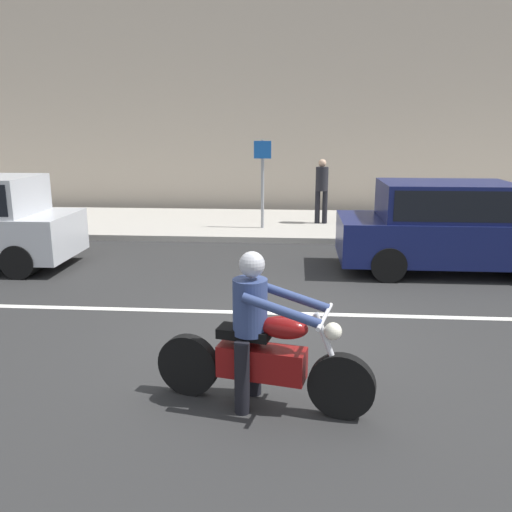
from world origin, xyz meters
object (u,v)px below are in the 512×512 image
at_px(motorcycle_with_rider_denim_blue, 261,345).
at_px(street_sign_post, 263,175).
at_px(pedestrian_bystander, 322,186).
at_px(parked_sedan_navy, 451,227).

xyz_separation_m(motorcycle_with_rider_denim_blue, street_sign_post, (-0.55, 8.85, 0.88)).
height_order(motorcycle_with_rider_denim_blue, street_sign_post, street_sign_post).
relative_size(motorcycle_with_rider_denim_blue, street_sign_post, 0.98).
relative_size(street_sign_post, pedestrian_bystander, 1.30).
distance_m(parked_sedan_navy, pedestrian_bystander, 4.88).
bearing_deg(parked_sedan_navy, pedestrian_bystander, 117.57).
relative_size(parked_sedan_navy, street_sign_post, 1.92).
bearing_deg(pedestrian_bystander, parked_sedan_navy, -62.43).
distance_m(street_sign_post, pedestrian_bystander, 1.79).
relative_size(parked_sedan_navy, pedestrian_bystander, 2.51).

